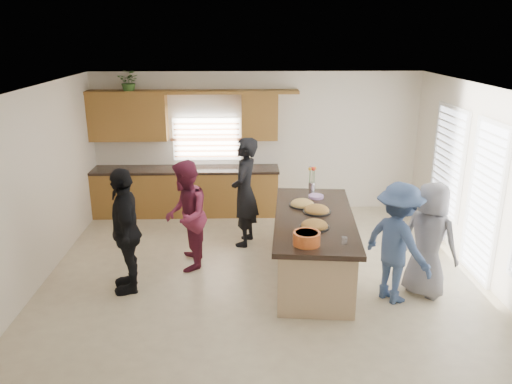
{
  "coord_description": "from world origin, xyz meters",
  "views": [
    {
      "loc": [
        -0.29,
        -6.86,
        3.55
      ],
      "look_at": [
        -0.08,
        0.52,
        1.15
      ],
      "focal_mm": 35.0,
      "sensor_mm": 36.0,
      "label": 1
    }
  ],
  "objects_px": {
    "woman_left_front": "(126,230)",
    "woman_right_front": "(429,240)",
    "woman_left_mid": "(186,216)",
    "island": "(313,247)",
    "woman_right_back": "(397,243)",
    "salad_bowl": "(307,238)",
    "woman_left_back": "(245,192)"
  },
  "relations": [
    {
      "from": "woman_left_front",
      "to": "woman_right_front",
      "type": "relative_size",
      "value": 1.1
    },
    {
      "from": "woman_left_mid",
      "to": "woman_left_front",
      "type": "relative_size",
      "value": 0.95
    },
    {
      "from": "island",
      "to": "woman_right_back",
      "type": "distance_m",
      "value": 1.32
    },
    {
      "from": "salad_bowl",
      "to": "woman_left_back",
      "type": "xyz_separation_m",
      "value": [
        -0.77,
        2.22,
        -0.1
      ]
    },
    {
      "from": "woman_left_back",
      "to": "woman_right_front",
      "type": "xyz_separation_m",
      "value": [
        2.52,
        -1.82,
        -0.12
      ]
    },
    {
      "from": "woman_right_back",
      "to": "woman_left_back",
      "type": "bearing_deg",
      "value": 14.84
    },
    {
      "from": "woman_left_front",
      "to": "salad_bowl",
      "type": "bearing_deg",
      "value": 62.74
    },
    {
      "from": "salad_bowl",
      "to": "island",
      "type": "bearing_deg",
      "value": 76.49
    },
    {
      "from": "woman_right_back",
      "to": "woman_left_front",
      "type": "bearing_deg",
      "value": 52.62
    },
    {
      "from": "woman_right_front",
      "to": "woman_right_back",
      "type": "bearing_deg",
      "value": 63.97
    },
    {
      "from": "salad_bowl",
      "to": "woman_right_front",
      "type": "height_order",
      "value": "woman_right_front"
    },
    {
      "from": "island",
      "to": "salad_bowl",
      "type": "xyz_separation_m",
      "value": [
        -0.24,
        -1.01,
        0.59
      ]
    },
    {
      "from": "salad_bowl",
      "to": "woman_right_front",
      "type": "bearing_deg",
      "value": 12.99
    },
    {
      "from": "woman_left_mid",
      "to": "woman_left_front",
      "type": "bearing_deg",
      "value": -50.53
    },
    {
      "from": "woman_left_back",
      "to": "salad_bowl",
      "type": "bearing_deg",
      "value": 32.98
    },
    {
      "from": "salad_bowl",
      "to": "woman_right_front",
      "type": "distance_m",
      "value": 1.8
    },
    {
      "from": "woman_left_back",
      "to": "woman_right_back",
      "type": "xyz_separation_m",
      "value": [
        2.03,
        -1.96,
        -0.1
      ]
    },
    {
      "from": "island",
      "to": "woman_left_back",
      "type": "distance_m",
      "value": 1.65
    },
    {
      "from": "island",
      "to": "woman_left_back",
      "type": "relative_size",
      "value": 1.49
    },
    {
      "from": "salad_bowl",
      "to": "woman_right_front",
      "type": "xyz_separation_m",
      "value": [
        1.74,
        0.4,
        -0.22
      ]
    },
    {
      "from": "salad_bowl",
      "to": "woman_left_front",
      "type": "xyz_separation_m",
      "value": [
        -2.44,
        0.66,
        -0.14
      ]
    },
    {
      "from": "woman_left_back",
      "to": "woman_left_front",
      "type": "distance_m",
      "value": 2.28
    },
    {
      "from": "woman_left_mid",
      "to": "woman_right_back",
      "type": "distance_m",
      "value": 3.13
    },
    {
      "from": "woman_left_back",
      "to": "woman_left_front",
      "type": "bearing_deg",
      "value": -33.18
    },
    {
      "from": "island",
      "to": "woman_right_front",
      "type": "bearing_deg",
      "value": -16.51
    },
    {
      "from": "woman_right_front",
      "to": "salad_bowl",
      "type": "bearing_deg",
      "value": 60.54
    },
    {
      "from": "salad_bowl",
      "to": "woman_left_front",
      "type": "relative_size",
      "value": 0.19
    },
    {
      "from": "woman_left_mid",
      "to": "woman_right_back",
      "type": "relative_size",
      "value": 1.02
    },
    {
      "from": "salad_bowl",
      "to": "woman_left_back",
      "type": "height_order",
      "value": "woman_left_back"
    },
    {
      "from": "salad_bowl",
      "to": "woman_right_back",
      "type": "distance_m",
      "value": 1.3
    },
    {
      "from": "island",
      "to": "woman_left_front",
      "type": "xyz_separation_m",
      "value": [
        -2.68,
        -0.35,
        0.45
      ]
    },
    {
      "from": "woman_left_front",
      "to": "woman_right_back",
      "type": "height_order",
      "value": "woman_left_front"
    }
  ]
}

